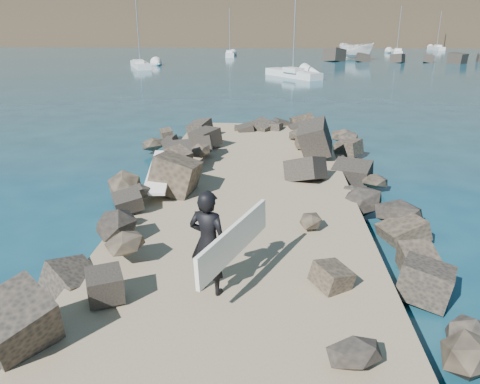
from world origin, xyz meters
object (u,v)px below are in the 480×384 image
(surfboard_resting, at_px, (160,175))
(sailboat_d, at_px, (397,52))
(surfer_with_board, at_px, (212,242))
(boat_imported, at_px, (356,51))

(surfboard_resting, bearing_deg, sailboat_d, 67.15)
(surfer_with_board, bearing_deg, surfboard_resting, 112.42)
(boat_imported, xyz_separation_m, surfer_with_board, (-12.92, -64.09, 0.38))
(surfer_with_board, height_order, sailboat_d, sailboat_d)
(boat_imported, bearing_deg, surfer_with_board, -140.39)
(surfer_with_board, distance_m, sailboat_d, 78.72)
(surfboard_resting, bearing_deg, surfer_with_board, -71.82)
(surfboard_resting, distance_m, boat_imported, 60.77)
(surfer_with_board, xyz_separation_m, sailboat_d, (21.57, 75.70, -1.22))
(sailboat_d, bearing_deg, boat_imported, -126.70)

